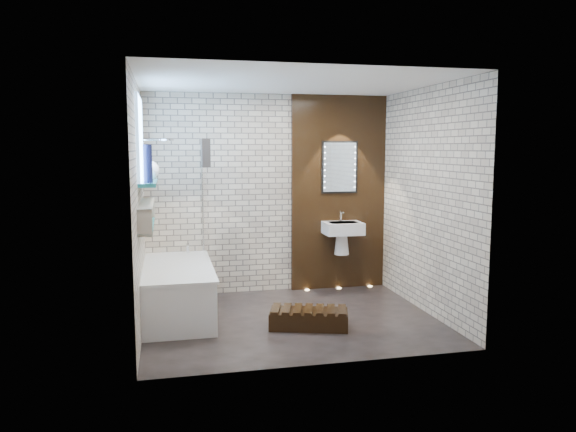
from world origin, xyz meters
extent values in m
plane|color=black|center=(0.00, 0.00, 0.00)|extent=(3.20, 3.20, 0.00)
cube|color=tan|center=(0.00, 1.30, 1.30)|extent=(3.20, 0.04, 2.60)
cube|color=tan|center=(0.00, -1.30, 1.30)|extent=(3.20, 0.04, 2.60)
cube|color=tan|center=(-1.60, 0.00, 1.30)|extent=(0.04, 2.60, 2.60)
cube|color=tan|center=(1.60, 0.00, 1.30)|extent=(0.04, 2.60, 2.60)
plane|color=white|center=(0.00, 0.00, 2.60)|extent=(3.20, 3.20, 0.00)
cube|color=black|center=(0.95, 1.27, 1.30)|extent=(1.30, 0.06, 2.60)
cube|color=#7FADE0|center=(-1.59, 0.35, 2.00)|extent=(0.03, 1.00, 0.90)
cube|color=#217A7C|center=(-1.51, 0.35, 1.53)|extent=(0.18, 1.00, 0.04)
cube|color=#217A7C|center=(-1.53, 0.15, 1.08)|extent=(0.14, 1.30, 0.03)
cube|color=#B2A899|center=(-1.53, 0.15, 1.32)|extent=(0.14, 1.30, 0.03)
cube|color=#B2A899|center=(-1.53, -0.48, 1.20)|extent=(0.14, 0.03, 0.26)
cube|color=#B2A899|center=(-1.53, 0.79, 1.20)|extent=(0.14, 0.03, 0.26)
cube|color=white|center=(-1.23, 0.45, 0.28)|extent=(0.75, 1.70, 0.55)
cube|color=white|center=(-1.23, 0.45, 0.57)|extent=(0.79, 1.74, 0.03)
cylinder|color=silver|center=(-1.08, 1.18, 0.64)|extent=(0.04, 0.04, 0.12)
cube|color=white|center=(-0.87, 0.89, 1.28)|extent=(0.01, 0.78, 1.40)
cube|color=black|center=(-0.87, 0.60, 1.85)|extent=(0.10, 0.25, 0.33)
cylinder|color=silver|center=(-1.30, 0.95, 2.00)|extent=(0.18, 0.18, 0.02)
cube|color=white|center=(0.95, 1.06, 0.85)|extent=(0.50, 0.36, 0.16)
cone|color=white|center=(0.95, 1.11, 0.63)|extent=(0.20, 0.20, 0.28)
cylinder|color=silver|center=(0.95, 1.16, 1.00)|extent=(0.03, 0.03, 0.14)
cube|color=black|center=(0.95, 1.24, 1.65)|extent=(0.50, 0.02, 0.70)
cube|color=silver|center=(0.95, 1.23, 1.65)|extent=(0.45, 0.01, 0.65)
cube|color=black|center=(0.13, -0.30, 0.09)|extent=(0.89, 0.59, 0.18)
cylinder|color=maroon|center=(-1.53, -0.22, 1.17)|extent=(0.06, 0.06, 0.13)
cylinder|color=maroon|center=(-1.53, 0.39, 1.18)|extent=(0.06, 0.06, 0.15)
cylinder|color=#141737|center=(-1.50, 0.05, 1.75)|extent=(0.09, 0.09, 0.39)
sphere|color=white|center=(-1.50, 0.52, 1.66)|extent=(0.22, 0.22, 0.22)
cylinder|color=#FFD899|center=(0.50, 1.20, 0.01)|extent=(0.06, 0.06, 0.01)
cylinder|color=#FFD899|center=(0.95, 1.20, 0.01)|extent=(0.06, 0.06, 0.01)
cylinder|color=#FFD899|center=(1.40, 1.20, 0.01)|extent=(0.06, 0.06, 0.01)
camera|label=1|loc=(-1.33, -5.78, 1.91)|focal=34.18mm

